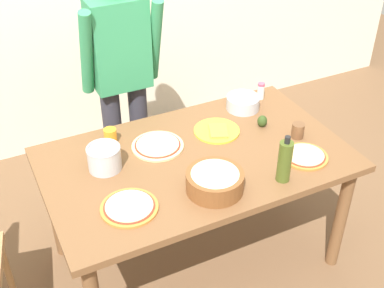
% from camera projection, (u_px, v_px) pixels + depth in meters
% --- Properties ---
extents(ground, '(8.00, 8.00, 0.00)m').
position_uv_depth(ground, '(196.00, 256.00, 3.09)').
color(ground, brown).
extents(dining_table, '(1.60, 0.96, 0.76)m').
position_uv_depth(dining_table, '(196.00, 170.00, 2.70)').
color(dining_table, brown).
rests_on(dining_table, ground).
extents(person_cook, '(0.49, 0.25, 1.62)m').
position_uv_depth(person_cook, '(121.00, 72.00, 3.06)').
color(person_cook, '#2D2D38').
rests_on(person_cook, ground).
extents(pizza_raw_on_board, '(0.28, 0.28, 0.02)m').
position_uv_depth(pizza_raw_on_board, '(158.00, 146.00, 2.72)').
color(pizza_raw_on_board, beige).
rests_on(pizza_raw_on_board, dining_table).
extents(pizza_cooked_on_tray, '(0.24, 0.24, 0.02)m').
position_uv_depth(pizza_cooked_on_tray, '(305.00, 156.00, 2.64)').
color(pizza_cooked_on_tray, '#C67A33').
rests_on(pizza_cooked_on_tray, dining_table).
extents(pizza_second_cooked, '(0.27, 0.27, 0.02)m').
position_uv_depth(pizza_second_cooked, '(129.00, 207.00, 2.31)').
color(pizza_second_cooked, '#C67A33').
rests_on(pizza_second_cooked, dining_table).
extents(plate_with_slice, '(0.26, 0.26, 0.02)m').
position_uv_depth(plate_with_slice, '(217.00, 131.00, 2.84)').
color(plate_with_slice, gold).
rests_on(plate_with_slice, dining_table).
extents(popcorn_bowl, '(0.28, 0.28, 0.11)m').
position_uv_depth(popcorn_bowl, '(215.00, 180.00, 2.40)').
color(popcorn_bowl, brown).
rests_on(popcorn_bowl, dining_table).
extents(mixing_bowl_steel, '(0.20, 0.20, 0.08)m').
position_uv_depth(mixing_bowl_steel, '(243.00, 103.00, 3.03)').
color(mixing_bowl_steel, '#B7B7BC').
rests_on(mixing_bowl_steel, dining_table).
extents(olive_oil_bottle, '(0.07, 0.07, 0.26)m').
position_uv_depth(olive_oil_bottle, '(285.00, 161.00, 2.43)').
color(olive_oil_bottle, '#47561E').
rests_on(olive_oil_bottle, dining_table).
extents(steel_pot, '(0.17, 0.17, 0.13)m').
position_uv_depth(steel_pot, '(104.00, 158.00, 2.53)').
color(steel_pot, '#B7B7BC').
rests_on(steel_pot, dining_table).
extents(cup_orange, '(0.07, 0.07, 0.08)m').
position_uv_depth(cup_orange, '(110.00, 136.00, 2.74)').
color(cup_orange, orange).
rests_on(cup_orange, dining_table).
extents(cup_small_brown, '(0.07, 0.07, 0.08)m').
position_uv_depth(cup_small_brown, '(298.00, 131.00, 2.78)').
color(cup_small_brown, brown).
rests_on(cup_small_brown, dining_table).
extents(salt_shaker, '(0.04, 0.04, 0.11)m').
position_uv_depth(salt_shaker, '(261.00, 91.00, 3.13)').
color(salt_shaker, white).
rests_on(salt_shaker, dining_table).
extents(avocado, '(0.06, 0.06, 0.07)m').
position_uv_depth(avocado, '(262.00, 121.00, 2.87)').
color(avocado, '#2D4219').
rests_on(avocado, dining_table).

